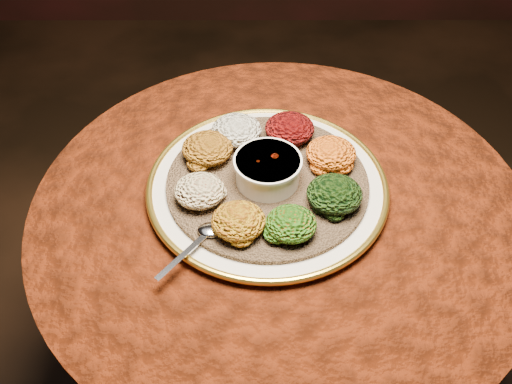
{
  "coord_description": "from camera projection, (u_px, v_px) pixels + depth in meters",
  "views": [
    {
      "loc": [
        -0.05,
        -0.75,
        1.54
      ],
      "look_at": [
        -0.05,
        0.0,
        0.76
      ],
      "focal_mm": 40.0,
      "sensor_mm": 36.0,
      "label": 1
    }
  ],
  "objects": [
    {
      "name": "portion_tikil",
      "position": [
        331.0,
        153.0,
        1.11
      ],
      "size": [
        0.1,
        0.09,
        0.05
      ],
      "primitive_type": "ellipsoid",
      "color": "#C57410",
      "rests_on": "injera"
    },
    {
      "name": "platter",
      "position": [
        267.0,
        186.0,
        1.11
      ],
      "size": [
        0.58,
        0.58,
        0.02
      ],
      "rotation": [
        0.0,
        0.0,
        0.37
      ],
      "color": "beige",
      "rests_on": "table"
    },
    {
      "name": "portion_gomen",
      "position": [
        334.0,
        194.0,
        1.04
      ],
      "size": [
        0.1,
        0.1,
        0.05
      ],
      "primitive_type": "ellipsoid",
      "color": "black",
      "rests_on": "injera"
    },
    {
      "name": "portion_ayib",
      "position": [
        237.0,
        130.0,
        1.16
      ],
      "size": [
        0.1,
        0.1,
        0.05
      ],
      "primitive_type": "ellipsoid",
      "color": "beige",
      "rests_on": "injera"
    },
    {
      "name": "portion_mixveg",
      "position": [
        291.0,
        224.0,
        0.99
      ],
      "size": [
        0.09,
        0.09,
        0.04
      ],
      "primitive_type": "ellipsoid",
      "color": "#AC320B",
      "rests_on": "injera"
    },
    {
      "name": "stew_bowl",
      "position": [
        268.0,
        169.0,
        1.07
      ],
      "size": [
        0.13,
        0.13,
        0.05
      ],
      "color": "white",
      "rests_on": "injera"
    },
    {
      "name": "injera",
      "position": [
        267.0,
        182.0,
        1.1
      ],
      "size": [
        0.49,
        0.49,
        0.01
      ],
      "primitive_type": "cylinder",
      "rotation": [
        0.0,
        0.0,
        -0.3
      ],
      "color": "brown",
      "rests_on": "platter"
    },
    {
      "name": "spoon",
      "position": [
        207.0,
        234.0,
        1.0
      ],
      "size": [
        0.11,
        0.13,
        0.01
      ],
      "rotation": [
        0.0,
        0.0,
        -2.24
      ],
      "color": "silver",
      "rests_on": "injera"
    },
    {
      "name": "portion_timatim",
      "position": [
        200.0,
        191.0,
        1.05
      ],
      "size": [
        0.09,
        0.09,
        0.05
      ],
      "primitive_type": "ellipsoid",
      "color": "maroon",
      "rests_on": "injera"
    },
    {
      "name": "portion_kik",
      "position": [
        238.0,
        221.0,
        0.99
      ],
      "size": [
        0.1,
        0.09,
        0.05
      ],
      "primitive_type": "ellipsoid",
      "color": "#AE7C0F",
      "rests_on": "injera"
    },
    {
      "name": "table",
      "position": [
        278.0,
        259.0,
        1.22
      ],
      "size": [
        0.96,
        0.96,
        0.73
      ],
      "color": "black",
      "rests_on": "ground"
    },
    {
      "name": "portion_shiro",
      "position": [
        207.0,
        148.0,
        1.12
      ],
      "size": [
        0.1,
        0.1,
        0.05
      ],
      "primitive_type": "ellipsoid",
      "color": "#8D4E11",
      "rests_on": "injera"
    },
    {
      "name": "portion_kitfo",
      "position": [
        290.0,
        128.0,
        1.17
      ],
      "size": [
        0.1,
        0.1,
        0.05
      ],
      "primitive_type": "ellipsoid",
      "color": "black",
      "rests_on": "injera"
    }
  ]
}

